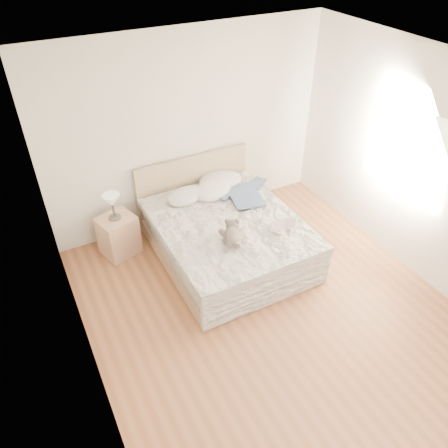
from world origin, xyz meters
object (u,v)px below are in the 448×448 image
at_px(table_lamp, 112,202).
at_px(photo_book, 183,201).
at_px(bed, 225,235).
at_px(teddy_bear, 232,241).
at_px(childrens_book, 284,226).
at_px(nightstand, 118,235).

bearing_deg(table_lamp, photo_book, -9.50).
bearing_deg(photo_book, table_lamp, 149.41).
bearing_deg(table_lamp, bed, -29.26).
xyz_separation_m(table_lamp, teddy_bear, (1.07, -1.20, -0.16)).
height_order(bed, childrens_book, bed).
distance_m(table_lamp, childrens_book, 2.18).
distance_m(nightstand, table_lamp, 0.53).
xyz_separation_m(photo_book, teddy_bear, (0.17, -1.05, 0.02)).
distance_m(bed, teddy_bear, 0.64).
bearing_deg(table_lamp, childrens_book, -34.43).
bearing_deg(table_lamp, nightstand, -54.66).
bearing_deg(bed, teddy_bear, -109.48).
bearing_deg(bed, photo_book, 122.69).
bearing_deg(nightstand, photo_book, -9.24).
bearing_deg(nightstand, table_lamp, 125.34).
relative_size(nightstand, photo_book, 2.01).
relative_size(photo_book, teddy_bear, 0.75).
xyz_separation_m(bed, teddy_bear, (-0.18, -0.51, 0.34)).
distance_m(photo_book, childrens_book, 1.40).
bearing_deg(childrens_book, teddy_bear, -139.83).
bearing_deg(nightstand, bed, -29.16).
relative_size(bed, table_lamp, 6.10).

